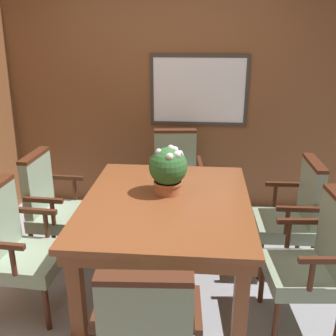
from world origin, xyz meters
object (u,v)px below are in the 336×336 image
at_px(chair_left_far, 53,204).
at_px(chair_left_near, 17,245).
at_px(chair_head_far, 175,175).
at_px(chair_right_far, 294,212).
at_px(potted_plant, 168,169).
at_px(chair_right_near, 315,259).
at_px(dining_table, 166,211).

bearing_deg(chair_left_far, chair_left_near, -177.77).
bearing_deg(chair_head_far, chair_left_far, -147.95).
bearing_deg(chair_right_far, chair_left_near, -72.57).
bearing_deg(potted_plant, chair_left_far, 169.56).
height_order(chair_right_near, potted_plant, potted_plant).
relative_size(chair_right_near, chair_left_near, 1.00).
distance_m(dining_table, chair_left_far, 1.09).
bearing_deg(dining_table, chair_right_near, -18.95).
relative_size(chair_left_near, potted_plant, 2.55).
bearing_deg(dining_table, chair_right_far, 17.83).
height_order(chair_left_near, chair_head_far, same).
bearing_deg(chair_left_near, potted_plant, -61.02).
distance_m(chair_left_far, chair_right_far, 2.07).
distance_m(dining_table, potted_plant, 0.32).
distance_m(chair_left_near, chair_right_far, 2.19).
distance_m(chair_head_far, chair_right_far, 1.30).
relative_size(dining_table, chair_right_far, 1.56).
xyz_separation_m(chair_head_far, potted_plant, (0.01, -0.98, 0.42)).
distance_m(dining_table, chair_head_far, 1.12).
relative_size(chair_head_far, potted_plant, 2.55).
bearing_deg(chair_left_near, chair_head_far, -31.44).
distance_m(chair_left_near, chair_head_far, 1.80).
relative_size(dining_table, chair_left_far, 1.56).
bearing_deg(dining_table, chair_left_far, 162.47).
bearing_deg(chair_head_far, chair_right_far, -42.51).
xyz_separation_m(chair_right_near, chair_left_near, (-2.07, -0.01, 0.00)).
bearing_deg(potted_plant, chair_right_far, 10.90).
distance_m(dining_table, chair_left_near, 1.10).
relative_size(chair_left_near, chair_head_far, 1.00).
bearing_deg(chair_left_far, potted_plant, -97.64).
xyz_separation_m(chair_left_far, chair_left_near, (-0.01, -0.69, 0.00)).
xyz_separation_m(dining_table, chair_left_near, (-1.03, -0.36, -0.13)).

